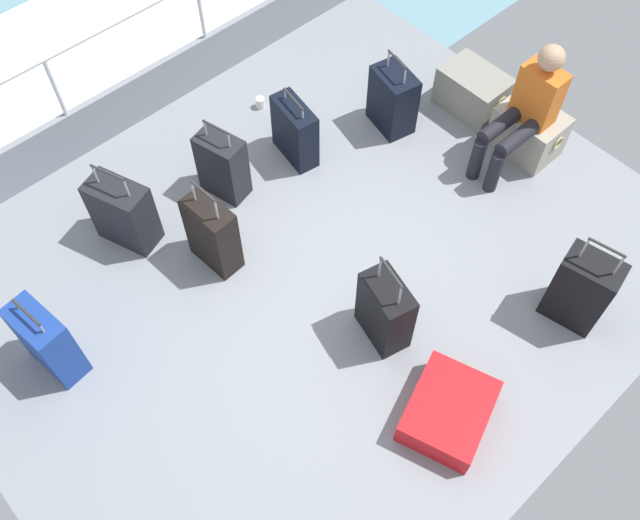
{
  "coord_description": "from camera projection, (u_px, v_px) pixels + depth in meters",
  "views": [
    {
      "loc": [
        2.13,
        -1.89,
        4.42
      ],
      "look_at": [
        0.13,
        -0.05,
        0.25
      ],
      "focal_mm": 38.76,
      "sensor_mm": 36.0,
      "label": 1
    }
  ],
  "objects": [
    {
      "name": "passenger_seated",
      "position": [
        526.0,
        109.0,
        5.35
      ],
      "size": [
        0.34,
        0.66,
        1.1
      ],
      "color": "orange",
      "rests_on": "ground_plane"
    },
    {
      "name": "gunwale_port",
      "position": [
        145.0,
        94.0,
        5.95
      ],
      "size": [
        0.06,
        5.2,
        0.45
      ],
      "primitive_type": "cube",
      "color": "gray",
      "rests_on": "ground_plane"
    },
    {
      "name": "cargo_crate_1",
      "position": [
        528.0,
        131.0,
        5.74
      ],
      "size": [
        0.57,
        0.39,
        0.4
      ],
      "color": "#9E9989",
      "rests_on": "ground_plane"
    },
    {
      "name": "cargo_crate_0",
      "position": [
        473.0,
        91.0,
        6.02
      ],
      "size": [
        0.61,
        0.4,
        0.37
      ],
      "color": "gray",
      "rests_on": "ground_plane"
    },
    {
      "name": "suitcase_2",
      "position": [
        223.0,
        166.0,
        5.42
      ],
      "size": [
        0.41,
        0.3,
        0.73
      ],
      "color": "black",
      "rests_on": "ground_plane"
    },
    {
      "name": "suitcase_1",
      "position": [
        449.0,
        411.0,
        4.51
      ],
      "size": [
        0.68,
        0.75,
        0.21
      ],
      "color": "red",
      "rests_on": "ground_plane"
    },
    {
      "name": "suitcase_4",
      "position": [
        212.0,
        234.0,
        5.03
      ],
      "size": [
        0.41,
        0.23,
        0.83
      ],
      "color": "black",
      "rests_on": "ground_plane"
    },
    {
      "name": "ground_plane",
      "position": [
        314.0,
        266.0,
        5.29
      ],
      "size": [
        4.4,
        5.2,
        0.06
      ],
      "primitive_type": "cube",
      "color": "gray"
    },
    {
      "name": "railing_port",
      "position": [
        130.0,
        42.0,
        5.48
      ],
      "size": [
        0.04,
        4.2,
        1.02
      ],
      "color": "silver",
      "rests_on": "ground_plane"
    },
    {
      "name": "suitcase_0",
      "position": [
        385.0,
        311.0,
        4.7
      ],
      "size": [
        0.44,
        0.32,
        0.8
      ],
      "color": "black",
      "rests_on": "ground_plane"
    },
    {
      "name": "suitcase_8",
      "position": [
        47.0,
        341.0,
        4.57
      ],
      "size": [
        0.45,
        0.27,
        0.71
      ],
      "color": "navy",
      "rests_on": "ground_plane"
    },
    {
      "name": "suitcase_3",
      "position": [
        295.0,
        131.0,
        5.65
      ],
      "size": [
        0.47,
        0.26,
        0.63
      ],
      "color": "black",
      "rests_on": "ground_plane"
    },
    {
      "name": "suitcase_5",
      "position": [
        581.0,
        290.0,
        4.77
      ],
      "size": [
        0.43,
        0.33,
        0.85
      ],
      "color": "black",
      "rests_on": "ground_plane"
    },
    {
      "name": "suitcase_7",
      "position": [
        123.0,
        213.0,
        5.17
      ],
      "size": [
        0.51,
        0.39,
        0.76
      ],
      "color": "black",
      "rests_on": "ground_plane"
    },
    {
      "name": "sea_wake",
      "position": [
        76.0,
        62.0,
        7.0
      ],
      "size": [
        12.0,
        12.0,
        0.01
      ],
      "color": "#6B99A8",
      "rests_on": "ground_plane"
    },
    {
      "name": "suitcase_6",
      "position": [
        393.0,
        100.0,
        5.83
      ],
      "size": [
        0.44,
        0.34,
        0.72
      ],
      "color": "black",
      "rests_on": "ground_plane"
    },
    {
      "name": "paper_cup",
      "position": [
        260.0,
        103.0,
        6.14
      ],
      "size": [
        0.08,
        0.08,
        0.1
      ],
      "primitive_type": "cylinder",
      "color": "white",
      "rests_on": "ground_plane"
    }
  ]
}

